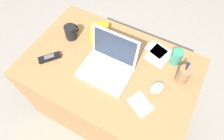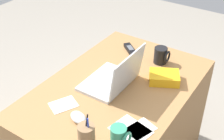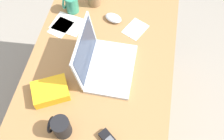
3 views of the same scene
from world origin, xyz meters
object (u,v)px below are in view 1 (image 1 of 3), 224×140
Objects in this scene: computer_mouse at (157,88)px; coffee_mug_white at (177,56)px; laptop at (108,64)px; coffee_mug_tall at (71,32)px; pen_holder at (183,75)px; cordless_phone at (50,58)px; snack_bag at (100,33)px.

coffee_mug_white reaches higher than computer_mouse.
laptop is 0.45m from coffee_mug_white.
coffee_mug_tall is at bearing -167.25° from computer_mouse.
cordless_phone is at bearing -162.25° from pen_holder.
cordless_phone is at bearing -119.28° from snack_bag.
cordless_phone is at bearing -152.75° from coffee_mug_white.
snack_bag is (-0.63, 0.07, -0.03)m from pen_holder.
coffee_mug_white is 0.56m from snack_bag.
coffee_mug_white reaches higher than snack_bag.
snack_bag is (0.17, 0.11, -0.03)m from coffee_mug_tall.
coffee_mug_white is at bearing 124.02° from pen_holder.
cordless_phone is (-0.38, -0.12, -0.04)m from laptop.
computer_mouse is 0.98× the size of coffee_mug_white.
laptop is 0.40m from cordless_phone.
coffee_mug_white is 0.58× the size of pen_holder.
computer_mouse is 0.26m from coffee_mug_white.
snack_bag is (0.19, 0.34, 0.01)m from cordless_phone.
snack_bag is (-0.55, -0.04, -0.03)m from coffee_mug_white.
laptop is 0.38m from coffee_mug_tall.
coffee_mug_tall is at bearing -168.30° from coffee_mug_white.
computer_mouse is 0.57× the size of pen_holder.
computer_mouse is 0.60× the size of snack_bag.
snack_bag is at bearing 31.79° from coffee_mug_tall.
cordless_phone is (-0.71, -0.13, -0.00)m from computer_mouse.
coffee_mug_tall is at bearing -177.81° from pen_holder.
coffee_mug_white is at bearing 27.25° from cordless_phone.
coffee_mug_white is 0.84m from cordless_phone.
laptop is 3.09× the size of coffee_mug_white.
coffee_mug_tall is 0.20m from snack_bag.
computer_mouse is 0.18m from pen_holder.
pen_holder is (0.08, -0.12, 0.01)m from coffee_mug_white.
cordless_phone is (-0.02, -0.23, -0.04)m from coffee_mug_tall.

